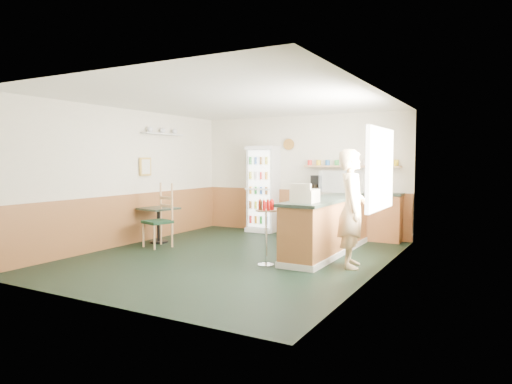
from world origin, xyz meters
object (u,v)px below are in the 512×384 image
Objects in this scene: condiment_stand at (266,221)px; cash_register at (305,196)px; shopkeeper at (352,209)px; cafe_chair at (161,213)px; cafe_table at (159,218)px; drinks_fridge at (263,189)px; display_case at (342,183)px.

cash_register is at bearing 30.42° from condiment_stand.
cafe_chair is (-3.79, -0.10, -0.28)m from shopkeeper.
shopkeeper is 2.42× the size of cafe_table.
condiment_stand is at bearing 97.83° from shopkeeper.
shopkeeper is 1.36m from condiment_stand.
display_case is at bearing -22.00° from drinks_fridge.
drinks_fridge reaches higher than shopkeeper.
drinks_fridge is 1.93× the size of condiment_stand.
cafe_table is at bearing 171.58° from cash_register.
cash_register is 0.21× the size of shopkeeper.
display_case is 0.44× the size of shopkeeper.
drinks_fridge is 3.50m from condiment_stand.
cafe_table is (-1.18, -2.32, -0.50)m from drinks_fridge.
cash_register is 0.76m from shopkeeper.
shopkeeper is (2.92, -2.51, -0.08)m from drinks_fridge.
shopkeeper reaches higher than display_case.
drinks_fridge is 1.62× the size of cafe_chair.
shopkeeper is at bearing -40.66° from drinks_fridge.
cafe_table is 0.45m from cafe_chair.
drinks_fridge is at bearing 127.76° from cash_register.
drinks_fridge is 2.44× the size of display_case.
cafe_chair is at bearing -43.10° from cafe_table.
display_case reaches higher than cafe_table.
cafe_table is at bearing -116.92° from drinks_fridge.
cafe_table is (-2.87, 0.74, -0.21)m from condiment_stand.
drinks_fridge reaches higher than condiment_stand.
condiment_stand is 2.60m from cafe_chair.
shopkeeper is (0.70, -1.61, -0.31)m from display_case.
cash_register is at bearing -50.95° from drinks_fridge.
cash_register reaches higher than cafe_table.
display_case is 1.08× the size of cafe_table.
condiment_stand is (-1.23, -0.54, -0.21)m from shopkeeper.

